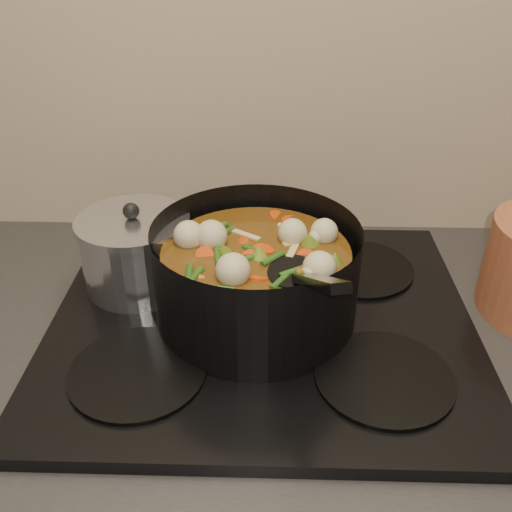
{
  "coord_description": "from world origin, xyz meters",
  "views": [
    {
      "loc": [
        0.01,
        1.25,
        1.45
      ],
      "look_at": [
        -0.01,
        1.93,
        1.03
      ],
      "focal_mm": 40.0,
      "sensor_mm": 36.0,
      "label": 1
    }
  ],
  "objects": [
    {
      "name": "counter",
      "position": [
        0.0,
        1.93,
        0.46
      ],
      "size": [
        2.64,
        0.64,
        0.91
      ],
      "color": "brown",
      "rests_on": "ground"
    },
    {
      "name": "stockpot",
      "position": [
        -0.01,
        1.93,
        1.0
      ],
      "size": [
        0.3,
        0.39,
        0.22
      ],
      "rotation": [
        0.0,
        0.0,
        -0.02
      ],
      "color": "black",
      "rests_on": "stovetop"
    },
    {
      "name": "saucepan",
      "position": [
        -0.2,
        2.01,
        0.99
      ],
      "size": [
        0.17,
        0.17,
        0.14
      ],
      "rotation": [
        0.0,
        0.0,
        -0.41
      ],
      "color": "silver",
      "rests_on": "stovetop"
    },
    {
      "name": "stovetop",
      "position": [
        0.0,
        1.93,
        0.92
      ],
      "size": [
        0.62,
        0.54,
        0.03
      ],
      "color": "black",
      "rests_on": "counter"
    }
  ]
}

